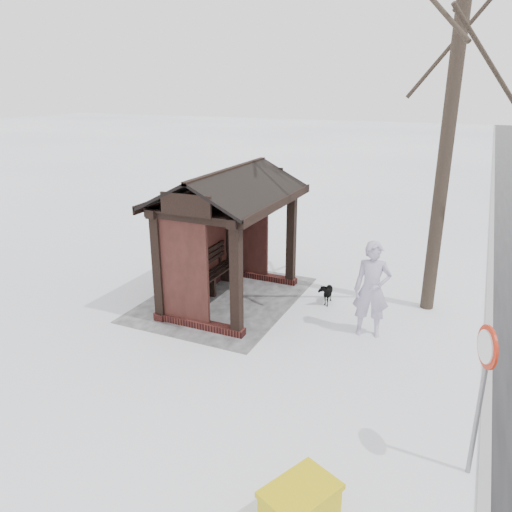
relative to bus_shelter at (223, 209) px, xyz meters
The scene contains 9 objects.
ground 2.17m from the bus_shelter, 90.00° to the left, with size 120.00×120.00×0.00m, color white.
kerb 6.05m from the bus_shelter, 90.00° to the left, with size 120.00×0.15×0.06m, color gray.
trampled_patch 2.16m from the bus_shelter, 90.00° to the right, with size 4.20×3.20×0.02m, color #929398.
bus_shelter is the anchor object (origin of this frame).
tree_near 6.10m from the bus_shelter, 108.99° to the left, with size 3.42×3.42×9.03m.
pedestrian 3.65m from the bus_shelter, 84.71° to the left, with size 0.71×0.47×1.95m, color #AAA2BE.
dog 3.01m from the bus_shelter, 109.63° to the left, with size 0.28×0.61×0.52m, color black.
grit_bin 6.82m from the bus_shelter, 35.06° to the left, with size 0.99×0.87×0.64m.
road_sign 6.54m from the bus_shelter, 56.73° to the left, with size 0.51×0.23×2.10m.
Camera 1 is at (9.47, 4.95, 4.79)m, focal length 35.00 mm.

